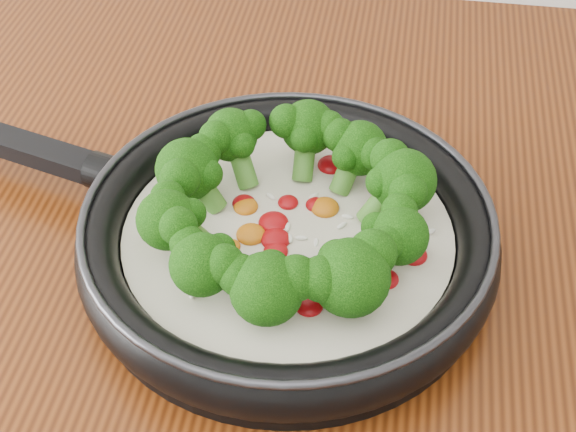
# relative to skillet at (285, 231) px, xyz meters

# --- Properties ---
(skillet) EXTENTS (0.53, 0.40, 0.09)m
(skillet) POSITION_rel_skillet_xyz_m (0.00, 0.00, 0.00)
(skillet) COLOR black
(skillet) RESTS_ON counter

